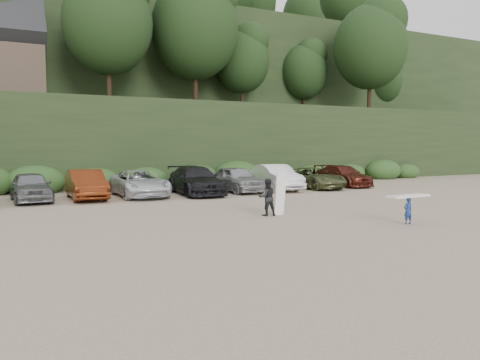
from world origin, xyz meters
TOP-DOWN VIEW (x-y plane):
  - ground at (0.00, 0.00)m, footprint 120.00×120.00m
  - hillside_backdrop at (-0.26, 35.93)m, footprint 90.00×41.50m
  - parked_cars at (-5.21, 9.89)m, footprint 33.70×6.09m
  - child_surfer at (2.33, -3.31)m, footprint 1.80×0.61m
  - adult_surfer at (-1.20, 0.69)m, footprint 1.22×0.68m

SIDE VIEW (x-z plane):
  - ground at x=0.00m, z-range 0.00..0.00m
  - child_surfer at x=2.33m, z-range 0.19..1.25m
  - adult_surfer at x=-1.20m, z-range -0.12..1.64m
  - parked_cars at x=-5.21m, z-range -0.06..1.59m
  - hillside_backdrop at x=-0.26m, z-range -2.78..25.22m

